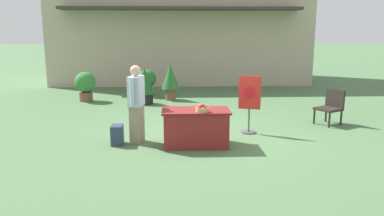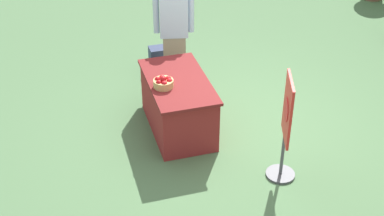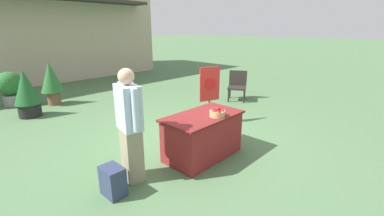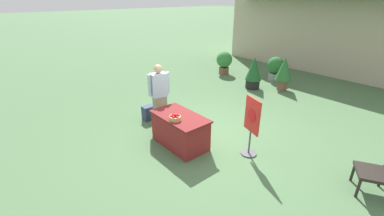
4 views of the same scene
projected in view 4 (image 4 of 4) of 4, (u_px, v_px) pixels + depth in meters
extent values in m
plane|color=#4C7047|center=(210.00, 137.00, 6.56)|extent=(120.00, 120.00, 0.00)
cube|color=#B7A88E|center=(365.00, 11.00, 11.69)|extent=(11.51, 4.76, 5.29)
cube|color=maroon|center=(180.00, 131.00, 6.09)|extent=(1.33, 0.74, 0.74)
cube|color=maroon|center=(180.00, 116.00, 5.93)|extent=(1.42, 0.79, 0.04)
cylinder|color=tan|center=(175.00, 118.00, 5.70)|extent=(0.26, 0.26, 0.10)
sphere|color=red|center=(177.00, 118.00, 5.62)|extent=(0.08, 0.08, 0.08)
sphere|color=red|center=(179.00, 116.00, 5.70)|extent=(0.08, 0.08, 0.08)
sphere|color=red|center=(177.00, 115.00, 5.75)|extent=(0.08, 0.08, 0.08)
sphere|color=red|center=(173.00, 115.00, 5.74)|extent=(0.08, 0.08, 0.08)
sphere|color=#A30F14|center=(171.00, 117.00, 5.67)|extent=(0.08, 0.08, 0.08)
sphere|color=#A30F14|center=(174.00, 118.00, 5.61)|extent=(0.08, 0.08, 0.08)
sphere|color=red|center=(175.00, 115.00, 5.66)|extent=(0.08, 0.08, 0.08)
sphere|color=red|center=(175.00, 115.00, 5.66)|extent=(0.08, 0.08, 0.08)
cube|color=gray|center=(160.00, 110.00, 7.12)|extent=(0.31, 0.38, 0.81)
cube|color=silver|center=(159.00, 85.00, 6.83)|extent=(0.35, 0.47, 0.64)
sphere|color=tan|center=(158.00, 69.00, 6.65)|extent=(0.23, 0.23, 0.23)
cylinder|color=silver|center=(168.00, 83.00, 6.93)|extent=(0.09, 0.09, 0.59)
cylinder|color=silver|center=(150.00, 85.00, 6.71)|extent=(0.09, 0.09, 0.59)
cube|color=#2D3856|center=(149.00, 113.00, 7.41)|extent=(0.24, 0.34, 0.42)
cylinder|color=#4C4C51|center=(248.00, 153.00, 5.87)|extent=(0.36, 0.36, 0.03)
cylinder|color=#4C4C51|center=(250.00, 142.00, 5.75)|extent=(0.04, 0.04, 0.55)
cube|color=red|center=(252.00, 115.00, 5.48)|extent=(0.50, 0.19, 0.78)
cylinder|color=red|center=(252.00, 116.00, 5.48)|extent=(0.28, 0.10, 0.29)
cylinder|color=#28231E|center=(358.00, 188.00, 4.55)|extent=(0.05, 0.05, 0.38)
cylinder|color=#28231E|center=(353.00, 173.00, 4.95)|extent=(0.05, 0.05, 0.38)
cylinder|color=#28231E|center=(381.00, 178.00, 4.81)|extent=(0.05, 0.05, 0.38)
cube|color=#28231E|center=(373.00, 173.00, 4.59)|extent=(0.75, 0.75, 0.06)
cylinder|color=gray|center=(274.00, 77.00, 10.85)|extent=(0.48, 0.48, 0.31)
sphere|color=#28662D|center=(275.00, 65.00, 10.64)|extent=(0.69, 0.69, 0.69)
cylinder|color=brown|center=(224.00, 70.00, 11.74)|extent=(0.45, 0.45, 0.31)
sphere|color=#337A38|center=(224.00, 59.00, 11.54)|extent=(0.71, 0.71, 0.71)
cylinder|color=black|center=(252.00, 84.00, 9.92)|extent=(0.53, 0.53, 0.34)
cone|color=#1E5628|center=(254.00, 69.00, 9.68)|extent=(0.62, 0.62, 0.87)
cylinder|color=brown|center=(282.00, 85.00, 9.74)|extent=(0.36, 0.36, 0.39)
cone|color=#28662D|center=(284.00, 69.00, 9.49)|extent=(0.62, 0.62, 0.87)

